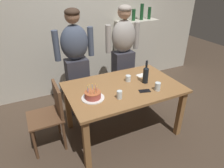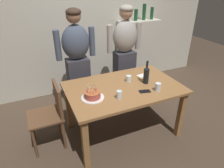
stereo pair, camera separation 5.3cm
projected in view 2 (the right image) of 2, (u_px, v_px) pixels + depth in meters
The scene contains 14 objects.
ground_plane at pixel (122, 130), 2.99m from camera, with size 10.00×10.00×0.00m, color #47382B.
back_wall at pixel (86, 22), 3.63m from camera, with size 5.20×0.10×2.60m, color beige.
dining_table at pixel (123, 93), 2.69m from camera, with size 1.50×0.96×0.74m.
birthday_cake at pixel (92, 95), 2.37m from camera, with size 0.28×0.28×0.18m.
water_glass_near at pixel (158, 87), 2.52m from camera, with size 0.07×0.07×0.11m, color silver.
water_glass_far at pixel (119, 95), 2.36m from camera, with size 0.07×0.07×0.10m, color silver.
water_glass_side at pixel (129, 79), 2.75m from camera, with size 0.07×0.07×0.09m, color silver.
wine_bottle at pixel (146, 75), 2.68m from camera, with size 0.08×0.08×0.32m.
cell_phone at pixel (145, 91), 2.52m from camera, with size 0.14×0.07×0.01m, color black.
napkin_stack at pixel (142, 76), 2.92m from camera, with size 0.13×0.10×0.01m, color white.
person_man_bearded at pixel (77, 62), 3.06m from camera, with size 0.61×0.27×1.66m.
person_woman_cardigan at pixel (125, 54), 3.35m from camera, with size 0.61×0.27×1.66m.
dining_chair at pixel (52, 111), 2.54m from camera, with size 0.42×0.42×0.87m.
shelf_cabinet at pixel (138, 52), 4.12m from camera, with size 0.83×0.30×1.58m.
Camera 2 is at (-1.09, -2.05, 2.02)m, focal length 32.05 mm.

